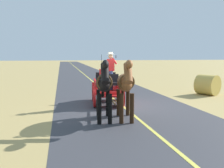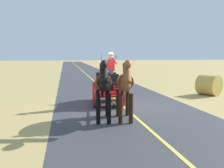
# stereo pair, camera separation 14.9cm
# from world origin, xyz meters

# --- Properties ---
(ground_plane) EXTENTS (200.00, 200.00, 0.00)m
(ground_plane) POSITION_xyz_m (0.00, 0.00, 0.00)
(ground_plane) COLOR tan
(road_surface) EXTENTS (6.22, 160.00, 0.01)m
(road_surface) POSITION_xyz_m (0.00, 0.00, 0.00)
(road_surface) COLOR #38383D
(road_surface) RESTS_ON ground
(road_centre_stripe) EXTENTS (0.12, 160.00, 0.00)m
(road_centre_stripe) POSITION_xyz_m (0.00, 0.00, 0.01)
(road_centre_stripe) COLOR #DBCC4C
(road_centre_stripe) RESTS_ON road_surface
(horse_drawn_carriage) EXTENTS (1.64, 4.52, 2.50)m
(horse_drawn_carriage) POSITION_xyz_m (0.59, -0.74, 0.82)
(horse_drawn_carriage) COLOR red
(horse_drawn_carriage) RESTS_ON ground
(horse_near_side) EXTENTS (0.78, 2.15, 2.21)m
(horse_near_side) POSITION_xyz_m (0.51, 2.31, 1.32)
(horse_near_side) COLOR brown
(horse_near_side) RESTS_ON ground
(horse_off_side) EXTENTS (0.75, 2.14, 2.21)m
(horse_off_side) POSITION_xyz_m (1.28, 2.23, 1.32)
(horse_off_side) COLOR black
(horse_off_side) RESTS_ON ground
(hay_bale) EXTENTS (1.57, 1.52, 1.20)m
(hay_bale) POSITION_xyz_m (-5.77, -2.09, 0.60)
(hay_bale) COLOR gold
(hay_bale) RESTS_ON ground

